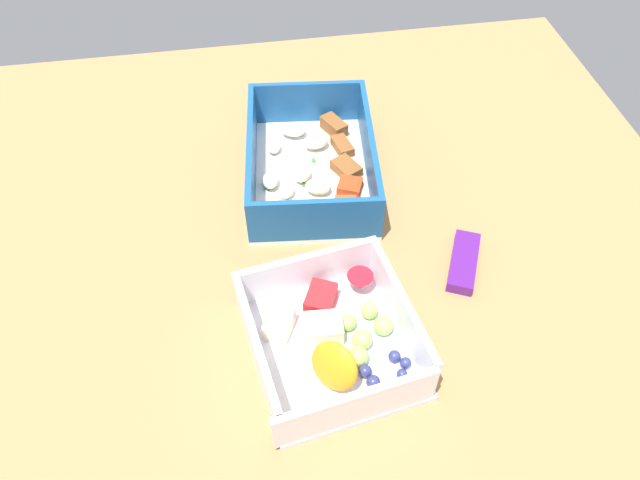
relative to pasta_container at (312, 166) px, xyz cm
name	(u,v)px	position (x,y,z in cm)	size (l,w,h in cm)	color
table_surface	(320,270)	(11.96, -1.13, -2.80)	(80.00, 80.00, 2.00)	#9E7547
pasta_container	(312,166)	(0.00, 0.00, 0.00)	(20.58, 15.17, 5.73)	white
fruit_bowl	(333,337)	(21.36, -1.58, -0.13)	(16.28, 15.37, 5.11)	white
candy_bar	(464,262)	(14.55, 12.33, -1.20)	(7.00, 2.40, 1.20)	#51197A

